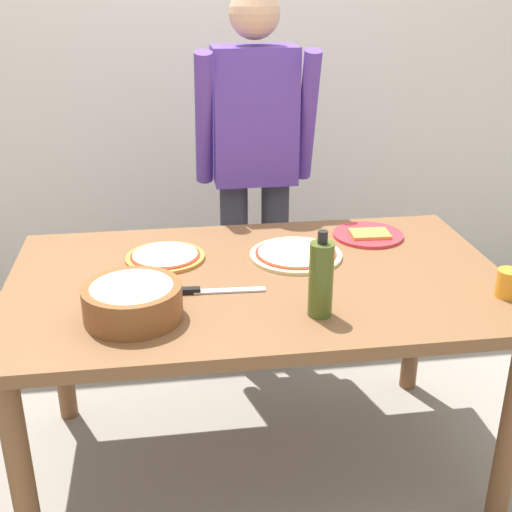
{
  "coord_description": "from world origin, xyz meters",
  "views": [
    {
      "loc": [
        -0.28,
        -1.9,
        1.66
      ],
      "look_at": [
        0.0,
        0.05,
        0.81
      ],
      "focal_mm": 46.22,
      "sensor_mm": 36.0,
      "label": 1
    }
  ],
  "objects_px": {
    "pizza_raw_on_board": "(296,254)",
    "popcorn_bowl": "(132,298)",
    "dining_table": "(258,301)",
    "plate_with_slice": "(368,235)",
    "person_cook": "(255,161)",
    "cup_orange": "(508,283)",
    "pizza_cooked_on_tray": "(165,257)",
    "olive_oil_bottle": "(321,279)",
    "chef_knife": "(206,291)"
  },
  "relations": [
    {
      "from": "person_cook",
      "to": "olive_oil_bottle",
      "type": "xyz_separation_m",
      "value": [
        0.04,
        -1.04,
        -0.07
      ]
    },
    {
      "from": "pizza_cooked_on_tray",
      "to": "popcorn_bowl",
      "type": "xyz_separation_m",
      "value": [
        -0.1,
        -0.41,
        0.05
      ]
    },
    {
      "from": "person_cook",
      "to": "olive_oil_bottle",
      "type": "height_order",
      "value": "person_cook"
    },
    {
      "from": "dining_table",
      "to": "cup_orange",
      "type": "relative_size",
      "value": 18.82
    },
    {
      "from": "plate_with_slice",
      "to": "chef_knife",
      "type": "bearing_deg",
      "value": -148.86
    },
    {
      "from": "dining_table",
      "to": "olive_oil_bottle",
      "type": "xyz_separation_m",
      "value": [
        0.14,
        -0.28,
        0.2
      ]
    },
    {
      "from": "plate_with_slice",
      "to": "person_cook",
      "type": "bearing_deg",
      "value": 127.33
    },
    {
      "from": "person_cook",
      "to": "cup_orange",
      "type": "bearing_deg",
      "value": -58.01
    },
    {
      "from": "pizza_raw_on_board",
      "to": "popcorn_bowl",
      "type": "distance_m",
      "value": 0.66
    },
    {
      "from": "pizza_cooked_on_tray",
      "to": "cup_orange",
      "type": "distance_m",
      "value": 1.11
    },
    {
      "from": "dining_table",
      "to": "olive_oil_bottle",
      "type": "bearing_deg",
      "value": -64.18
    },
    {
      "from": "popcorn_bowl",
      "to": "chef_knife",
      "type": "xyz_separation_m",
      "value": [
        0.22,
        0.13,
        -0.05
      ]
    },
    {
      "from": "person_cook",
      "to": "olive_oil_bottle",
      "type": "distance_m",
      "value": 1.04
    },
    {
      "from": "pizza_raw_on_board",
      "to": "plate_with_slice",
      "type": "distance_m",
      "value": 0.34
    },
    {
      "from": "popcorn_bowl",
      "to": "dining_table",
      "type": "bearing_deg",
      "value": 29.97
    },
    {
      "from": "pizza_raw_on_board",
      "to": "dining_table",
      "type": "bearing_deg",
      "value": -137.42
    },
    {
      "from": "dining_table",
      "to": "chef_knife",
      "type": "height_order",
      "value": "chef_knife"
    },
    {
      "from": "person_cook",
      "to": "chef_knife",
      "type": "height_order",
      "value": "person_cook"
    },
    {
      "from": "cup_orange",
      "to": "olive_oil_bottle",
      "type": "bearing_deg",
      "value": -176.64
    },
    {
      "from": "pizza_raw_on_board",
      "to": "plate_with_slice",
      "type": "relative_size",
      "value": 1.23
    },
    {
      "from": "person_cook",
      "to": "pizza_cooked_on_tray",
      "type": "height_order",
      "value": "person_cook"
    },
    {
      "from": "person_cook",
      "to": "popcorn_bowl",
      "type": "bearing_deg",
      "value": -116.38
    },
    {
      "from": "plate_with_slice",
      "to": "popcorn_bowl",
      "type": "xyz_separation_m",
      "value": [
        -0.85,
        -0.51,
        0.05
      ]
    },
    {
      "from": "popcorn_bowl",
      "to": "chef_knife",
      "type": "bearing_deg",
      "value": 31.15
    },
    {
      "from": "person_cook",
      "to": "pizza_raw_on_board",
      "type": "height_order",
      "value": "person_cook"
    },
    {
      "from": "popcorn_bowl",
      "to": "olive_oil_bottle",
      "type": "xyz_separation_m",
      "value": [
        0.53,
        -0.06,
        0.05
      ]
    },
    {
      "from": "pizza_raw_on_board",
      "to": "chef_knife",
      "type": "xyz_separation_m",
      "value": [
        -0.33,
        -0.23,
        -0.0
      ]
    },
    {
      "from": "popcorn_bowl",
      "to": "olive_oil_bottle",
      "type": "bearing_deg",
      "value": -6.07
    },
    {
      "from": "dining_table",
      "to": "plate_with_slice",
      "type": "height_order",
      "value": "plate_with_slice"
    },
    {
      "from": "plate_with_slice",
      "to": "olive_oil_bottle",
      "type": "height_order",
      "value": "olive_oil_bottle"
    },
    {
      "from": "olive_oil_bottle",
      "to": "cup_orange",
      "type": "bearing_deg",
      "value": 3.36
    },
    {
      "from": "pizza_raw_on_board",
      "to": "popcorn_bowl",
      "type": "xyz_separation_m",
      "value": [
        -0.54,
        -0.36,
        0.05
      ]
    },
    {
      "from": "popcorn_bowl",
      "to": "pizza_raw_on_board",
      "type": "bearing_deg",
      "value": 33.92
    },
    {
      "from": "person_cook",
      "to": "chef_knife",
      "type": "bearing_deg",
      "value": -107.69
    },
    {
      "from": "pizza_cooked_on_tray",
      "to": "plate_with_slice",
      "type": "distance_m",
      "value": 0.76
    },
    {
      "from": "person_cook",
      "to": "popcorn_bowl",
      "type": "xyz_separation_m",
      "value": [
        -0.49,
        -0.98,
        -0.12
      ]
    },
    {
      "from": "dining_table",
      "to": "pizza_cooked_on_tray",
      "type": "distance_m",
      "value": 0.36
    },
    {
      "from": "plate_with_slice",
      "to": "cup_orange",
      "type": "xyz_separation_m",
      "value": [
        0.27,
        -0.53,
        0.03
      ]
    },
    {
      "from": "olive_oil_bottle",
      "to": "pizza_raw_on_board",
      "type": "bearing_deg",
      "value": 87.85
    },
    {
      "from": "pizza_raw_on_board",
      "to": "olive_oil_bottle",
      "type": "height_order",
      "value": "olive_oil_bottle"
    },
    {
      "from": "dining_table",
      "to": "plate_with_slice",
      "type": "distance_m",
      "value": 0.55
    },
    {
      "from": "pizza_raw_on_board",
      "to": "cup_orange",
      "type": "distance_m",
      "value": 0.69
    },
    {
      "from": "pizza_raw_on_board",
      "to": "chef_knife",
      "type": "relative_size",
      "value": 1.1
    },
    {
      "from": "popcorn_bowl",
      "to": "person_cook",
      "type": "bearing_deg",
      "value": 63.62
    },
    {
      "from": "pizza_cooked_on_tray",
      "to": "cup_orange",
      "type": "relative_size",
      "value": 3.18
    },
    {
      "from": "olive_oil_bottle",
      "to": "person_cook",
      "type": "bearing_deg",
      "value": 92.17
    },
    {
      "from": "person_cook",
      "to": "olive_oil_bottle",
      "type": "bearing_deg",
      "value": -87.83
    },
    {
      "from": "chef_knife",
      "to": "popcorn_bowl",
      "type": "bearing_deg",
      "value": -148.85
    },
    {
      "from": "plate_with_slice",
      "to": "chef_knife",
      "type": "xyz_separation_m",
      "value": [
        -0.63,
        -0.38,
        -0.0
      ]
    },
    {
      "from": "plate_with_slice",
      "to": "chef_knife",
      "type": "distance_m",
      "value": 0.74
    }
  ]
}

